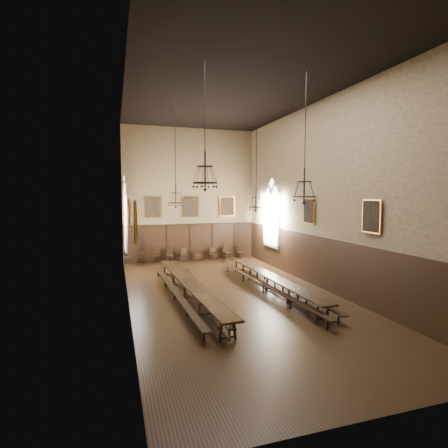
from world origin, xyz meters
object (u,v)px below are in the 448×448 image
chair_1 (156,259)px  chandelier_back_left (176,195)px  chair_3 (185,258)px  chandelier_back_right (256,200)px  chair_0 (141,260)px  chair_6 (227,255)px  table_left (190,291)px  chair_4 (199,257)px  chandelier_front_left (205,175)px  chair_2 (170,258)px  table_right (271,283)px  bench_left_outer (175,293)px  bench_left_inner (203,293)px  chair_5 (213,256)px  chandelier_front_right (304,189)px  bench_right_outer (283,285)px  chair_7 (239,255)px  bench_right_inner (264,287)px

chair_1 → chandelier_back_left: size_ratio=0.20×
chair_3 → chandelier_back_right: bearing=-83.8°
chair_0 → chair_6: chair_6 is taller
chair_1 → chair_3: chair_1 is taller
table_left → chair_4: bearing=74.3°
chandelier_back_left → chandelier_front_left: bearing=-87.9°
chair_2 → chair_6: size_ratio=1.00×
chandelier_back_left → chair_4: bearing=67.6°
table_left → chandelier_back_left: (-0.18, 2.26, 4.13)m
table_right → chandelier_back_left: (-4.12, 1.99, 4.15)m
table_right → bench_left_outer: table_right is taller
table_left → chandelier_front_left: chandelier_front_left is taller
table_left → bench_left_inner: (0.54, -0.10, -0.13)m
chair_5 → chandelier_front_left: size_ratio=0.22×
bench_left_inner → chandelier_back_right: (3.68, 2.90, 3.97)m
chair_0 → chandelier_front_right: chandelier_front_right is taller
bench_right_outer → chair_7: 8.51m
chair_0 → chair_4: 3.88m
chandelier_front_left → bench_right_inner: bearing=38.4°
bench_left_outer → bench_right_inner: bench_right_inner is taller
bench_right_inner → chair_2: bearing=109.5°
table_right → chair_0: bearing=123.2°
table_left → chair_3: 8.60m
chair_5 → chandelier_front_left: chandelier_front_left is taller
chair_0 → chandelier_back_right: (5.70, -5.74, 3.97)m
chandelier_back_left → chandelier_front_right: 6.49m
chair_2 → bench_left_inner: bearing=-72.2°
bench_right_outer → chair_6: 8.44m
table_left → chair_0: chair_0 is taller
table_right → chandelier_front_left: (-3.94, -3.01, 4.84)m
chandelier_front_left → chair_5: bearing=73.1°
bench_left_outer → chair_4: (3.03, 8.32, -0.03)m
chair_0 → chandelier_front_right: 13.35m
chandelier_front_right → bench_left_inner: bearing=139.5°
bench_left_inner → chair_7: chair_7 is taller
chandelier_front_right → chandelier_back_right: bearing=85.7°
chair_4 → chair_5: bearing=1.6°
chair_0 → chair_6: bearing=18.2°
bench_left_outer → bench_right_outer: bearing=-1.0°
table_right → chandelier_front_left: chandelier_front_left is taller
chair_6 → chandelier_back_right: bearing=-106.1°
chair_1 → chair_6: 4.90m
bench_left_outer → table_left: bearing=-17.9°
chair_5 → chandelier_front_right: chandelier_front_right is taller
bench_left_outer → chandelier_front_right: chandelier_front_right is taller
table_right → chair_3: (-2.52, 8.21, -0.10)m
chair_2 → chandelier_back_right: 7.91m
chandelier_back_left → chair_7: bearing=48.7°
chair_5 → chair_7: (1.92, 0.00, -0.01)m
bench_right_outer → table_left: bearing=-178.6°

